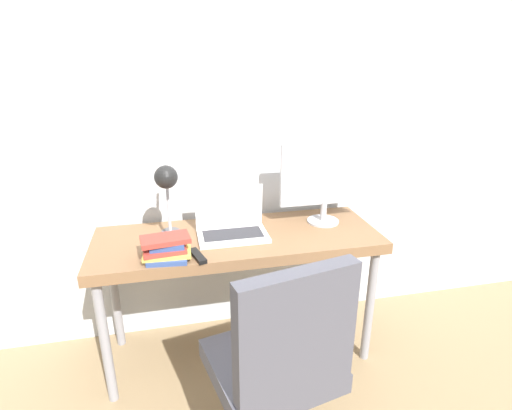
{
  "coord_description": "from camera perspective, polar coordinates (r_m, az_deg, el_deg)",
  "views": [
    {
      "loc": [
        -0.34,
        -1.69,
        1.7
      ],
      "look_at": [
        0.1,
        0.25,
        0.96
      ],
      "focal_mm": 28.0,
      "sensor_mm": 36.0,
      "label": 1
    }
  ],
  "objects": [
    {
      "name": "desk",
      "position": [
        2.24,
        -2.57,
        -6.11
      ],
      "size": [
        1.56,
        0.57,
        0.78
      ],
      "color": "brown",
      "rests_on": "ground_plane"
    },
    {
      "name": "laptop",
      "position": [
        2.19,
        -3.52,
        -2.93
      ],
      "size": [
        0.38,
        0.25,
        0.26
      ],
      "color": "silver",
      "rests_on": "desk"
    },
    {
      "name": "office_chair",
      "position": [
        1.7,
        3.53,
        -21.02
      ],
      "size": [
        0.63,
        0.63,
        1.03
      ],
      "color": "black",
      "rests_on": "ground_plane"
    },
    {
      "name": "tv_remote",
      "position": [
        1.98,
        -8.33,
        -7.2
      ],
      "size": [
        0.08,
        0.16,
        0.02
      ],
      "color": "black",
      "rests_on": "desk"
    },
    {
      "name": "desk_lamp",
      "position": [
        2.02,
        -12.65,
        2.88
      ],
      "size": [
        0.11,
        0.27,
        0.43
      ],
      "color": "#4C4C51",
      "rests_on": "desk"
    },
    {
      "name": "wall_back",
      "position": [
        2.38,
        -4.3,
        10.67
      ],
      "size": [
        8.0,
        0.05,
        2.6
      ],
      "color": "silver",
      "rests_on": "ground_plane"
    },
    {
      "name": "book_stack",
      "position": [
        1.99,
        -12.66,
        -6.03
      ],
      "size": [
        0.24,
        0.22,
        0.11
      ],
      "color": "#334C8C",
      "rests_on": "desk"
    },
    {
      "name": "monitor",
      "position": [
        2.32,
        9.89,
        3.74
      ],
      "size": [
        0.53,
        0.19,
        0.47
      ],
      "color": "#B7B7BC",
      "rests_on": "desk"
    },
    {
      "name": "ground_plane",
      "position": [
        2.42,
        -0.99,
        -24.21
      ],
      "size": [
        12.0,
        12.0,
        0.0
      ],
      "primitive_type": "plane",
      "color": "#937A56"
    }
  ]
}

